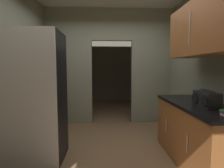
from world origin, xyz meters
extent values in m
plane|color=brown|center=(0.00, 0.00, 0.00)|extent=(20.00, 20.00, 0.00)
cube|color=gray|center=(-0.98, 1.67, 1.40)|extent=(1.12, 0.12, 2.80)
cube|color=gray|center=(1.05, 1.67, 1.40)|extent=(0.98, 0.12, 2.80)
cube|color=gray|center=(0.07, 1.67, 2.42)|extent=(0.98, 0.12, 0.77)
cube|color=gray|center=(0.00, 4.80, 1.40)|extent=(3.08, 0.10, 2.80)
cube|color=gray|center=(-1.49, 3.23, 1.40)|extent=(0.10, 3.13, 2.80)
cube|color=gray|center=(1.49, 3.23, 1.40)|extent=(0.10, 3.13, 2.80)
cube|color=black|center=(-1.15, -0.14, 0.95)|extent=(0.82, 0.65, 1.89)
cube|color=#B7BABC|center=(-1.15, -0.48, 0.95)|extent=(0.82, 0.03, 1.89)
cube|color=brown|center=(1.20, -0.39, 0.42)|extent=(0.64, 1.65, 0.84)
cube|color=black|center=(1.20, -0.39, 0.86)|extent=(0.68, 1.65, 0.04)
cylinder|color=#B7BABC|center=(0.87, -0.75, 0.46)|extent=(0.01, 0.01, 0.22)
cylinder|color=#B7BABC|center=(0.87, -0.03, 0.46)|extent=(0.01, 0.01, 0.22)
cube|color=brown|center=(1.20, -0.39, 1.91)|extent=(0.34, 1.49, 0.74)
cylinder|color=#B7BABC|center=(1.02, -0.39, 1.91)|extent=(0.01, 0.01, 0.44)
cube|color=black|center=(1.17, -0.61, 0.98)|extent=(0.17, 0.37, 0.20)
cylinder|color=#262626|center=(1.17, -0.61, 1.10)|extent=(0.02, 0.26, 0.02)
cylinder|color=black|center=(1.08, -0.72, 0.98)|extent=(0.01, 0.14, 0.14)
cylinder|color=black|center=(1.08, -0.50, 0.98)|extent=(0.01, 0.14, 0.14)
camera|label=1|loc=(-0.13, -2.80, 1.38)|focal=28.87mm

